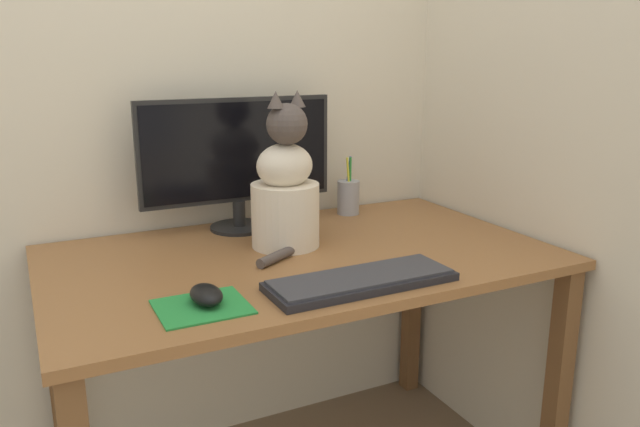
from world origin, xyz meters
name	(u,v)px	position (x,y,z in m)	size (l,w,h in m)	color
wall_back	(241,38)	(0.00, 0.41, 1.25)	(7.00, 0.04, 2.50)	beige
wall_side_right	(514,38)	(0.66, 0.00, 1.25)	(0.04, 7.00, 2.50)	beige
desk	(301,286)	(0.00, 0.00, 0.62)	(1.27, 0.76, 0.71)	brown
monitor	(237,158)	(-0.07, 0.28, 0.92)	(0.56, 0.17, 0.38)	black
keyboard	(361,280)	(0.02, -0.27, 0.72)	(0.43, 0.15, 0.02)	black
mousepad_left	(202,307)	(-0.33, -0.23, 0.71)	(0.18, 0.16, 0.00)	#238438
computer_mouse_left	(206,295)	(-0.31, -0.22, 0.73)	(0.06, 0.10, 0.04)	black
cat	(285,190)	(-0.01, 0.07, 0.86)	(0.24, 0.26, 0.41)	beige
pen_cup	(348,197)	(0.30, 0.30, 0.77)	(0.07, 0.07, 0.18)	#99999E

